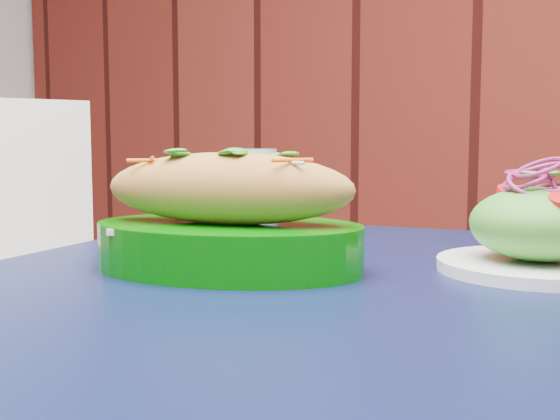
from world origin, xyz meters
The scene contains 5 objects.
cafe_table centered at (0.01, 1.57, 0.66)m, with size 0.95×0.95×0.75m.
chair_left centered at (-0.75, 1.68, 0.56)m, with size 0.53×0.52×0.96m.
banh_mi_basket centered at (-0.13, 1.52, 0.80)m, with size 0.33×0.26×0.13m.
salad_plate centered at (0.13, 1.70, 0.79)m, with size 0.20×0.20×0.11m.
water_glass centered at (-0.28, 1.77, 0.81)m, with size 0.07×0.07×0.12m, color silver.
Camera 1 is at (0.33, 0.98, 0.89)m, focal length 45.00 mm.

